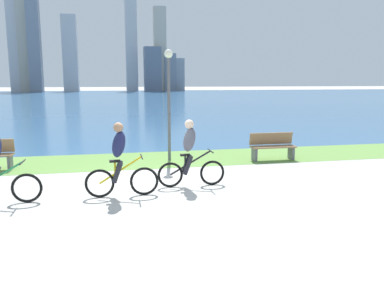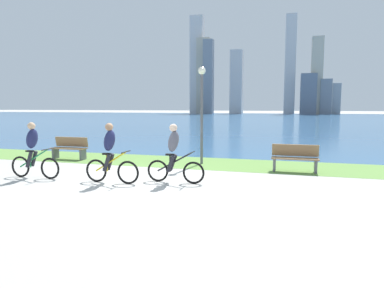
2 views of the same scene
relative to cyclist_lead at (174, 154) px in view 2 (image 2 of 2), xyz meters
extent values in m
plane|color=#B2AFA8|center=(-1.29, 0.20, -0.83)|extent=(300.00, 300.00, 0.00)
cube|color=#6B9947|center=(-1.29, 3.44, -0.83)|extent=(120.00, 2.74, 0.01)
cube|color=#386693|center=(-1.29, 49.34, -0.83)|extent=(300.00, 89.06, 0.00)
torus|color=black|center=(0.57, 0.00, -0.52)|extent=(0.63, 0.06, 0.63)
torus|color=black|center=(-0.49, 0.00, -0.52)|extent=(0.63, 0.06, 0.63)
cylinder|color=black|center=(0.01, 0.00, -0.24)|extent=(1.04, 0.04, 0.60)
cylinder|color=black|center=(-0.12, 0.00, -0.29)|extent=(0.04, 0.04, 0.47)
cube|color=black|center=(-0.12, 0.00, -0.03)|extent=(0.24, 0.10, 0.05)
cylinder|color=black|center=(0.52, 0.00, 0.05)|extent=(0.03, 0.52, 0.03)
ellipsoid|color=#595966|center=(-0.01, 0.00, 0.35)|extent=(0.40, 0.36, 0.65)
sphere|color=beige|center=(-0.01, 0.00, 0.73)|extent=(0.22, 0.22, 0.22)
cylinder|color=#26262D|center=(-0.07, 0.10, -0.27)|extent=(0.27, 0.11, 0.49)
cylinder|color=#26262D|center=(-0.07, -0.10, -0.27)|extent=(0.27, 0.11, 0.49)
torus|color=black|center=(-1.18, -0.52, -0.51)|extent=(0.66, 0.06, 0.66)
torus|color=black|center=(-2.17, -0.52, -0.51)|extent=(0.66, 0.06, 0.66)
cylinder|color=gold|center=(-1.70, -0.52, -0.22)|extent=(0.97, 0.04, 0.62)
cylinder|color=gold|center=(-1.82, -0.52, -0.27)|extent=(0.04, 0.04, 0.48)
cube|color=black|center=(-1.82, -0.52, -0.01)|extent=(0.24, 0.10, 0.05)
cylinder|color=black|center=(-1.23, -0.52, 0.07)|extent=(0.03, 0.52, 0.03)
ellipsoid|color=#1E234C|center=(-1.72, -0.52, 0.37)|extent=(0.40, 0.36, 0.65)
sphere|color=#A57A59|center=(-1.72, -0.52, 0.75)|extent=(0.22, 0.22, 0.22)
cylinder|color=#26262D|center=(-1.77, -0.42, -0.25)|extent=(0.27, 0.11, 0.49)
cylinder|color=#26262D|center=(-1.77, -0.62, -0.25)|extent=(0.27, 0.11, 0.49)
torus|color=black|center=(-3.70, -0.57, -0.51)|extent=(0.65, 0.06, 0.65)
torus|color=black|center=(-4.76, -0.57, -0.51)|extent=(0.65, 0.06, 0.65)
cylinder|color=#268C4C|center=(-4.26, -0.57, -0.22)|extent=(1.04, 0.04, 0.61)
cylinder|color=#268C4C|center=(-4.39, -0.57, -0.27)|extent=(0.04, 0.04, 0.47)
cube|color=black|center=(-4.39, -0.57, -0.02)|extent=(0.24, 0.10, 0.05)
cylinder|color=black|center=(-3.75, -0.57, 0.06)|extent=(0.03, 0.52, 0.03)
ellipsoid|color=#1E234C|center=(-4.29, -0.57, 0.36)|extent=(0.40, 0.36, 0.65)
sphere|color=#D8AD84|center=(-4.29, -0.57, 0.74)|extent=(0.22, 0.22, 0.22)
cylinder|color=#26262D|center=(-4.34, -0.47, -0.26)|extent=(0.27, 0.11, 0.49)
cylinder|color=#26262D|center=(-4.34, -0.67, -0.26)|extent=(0.27, 0.11, 0.49)
cube|color=olive|center=(-5.51, 2.85, -0.38)|extent=(1.50, 0.45, 0.04)
cube|color=olive|center=(-5.51, 3.04, -0.13)|extent=(1.50, 0.11, 0.40)
cube|color=#595960|center=(-4.86, 2.85, -0.61)|extent=(0.08, 0.37, 0.45)
cube|color=#595960|center=(-6.16, 2.85, -0.61)|extent=(0.08, 0.37, 0.45)
cube|color=olive|center=(3.32, 2.57, -0.38)|extent=(1.50, 0.45, 0.04)
cube|color=olive|center=(3.32, 2.76, -0.13)|extent=(1.50, 0.11, 0.40)
cube|color=#595960|center=(3.97, 2.57, -0.61)|extent=(0.08, 0.37, 0.45)
cube|color=#595960|center=(2.67, 2.57, -0.61)|extent=(0.08, 0.37, 0.45)
cylinder|color=#595960|center=(-0.04, 3.31, 0.84)|extent=(0.10, 0.10, 3.35)
sphere|color=white|center=(-0.04, 3.31, 2.62)|extent=(0.28, 0.28, 0.28)
cube|color=#B7B7BC|center=(-22.74, 87.14, 12.96)|extent=(3.79, 2.84, 27.60)
cube|color=#ADA899|center=(-20.44, 85.31, 9.70)|extent=(3.61, 2.38, 21.07)
cube|color=slate|center=(-18.29, 82.28, 9.13)|extent=(2.58, 2.56, 19.93)
cube|color=#B7B7BC|center=(-11.37, 87.71, 7.99)|extent=(3.37, 3.72, 17.66)
cube|color=#B7B7BC|center=(3.06, 89.85, 12.66)|extent=(2.89, 2.05, 26.99)
cube|color=slate|center=(7.86, 86.40, 4.47)|extent=(3.99, 4.23, 10.61)
cube|color=#ADA899|center=(9.85, 87.13, 9.24)|extent=(2.95, 2.53, 20.15)
cube|color=slate|center=(12.22, 86.68, 3.76)|extent=(2.89, 2.03, 9.19)
cube|color=#8C939E|center=(15.08, 89.43, 3.24)|extent=(2.12, 3.14, 8.15)
camera|label=1|loc=(-1.81, -9.11, 1.78)|focal=35.91mm
camera|label=2|loc=(3.08, -8.94, 1.33)|focal=31.68mm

